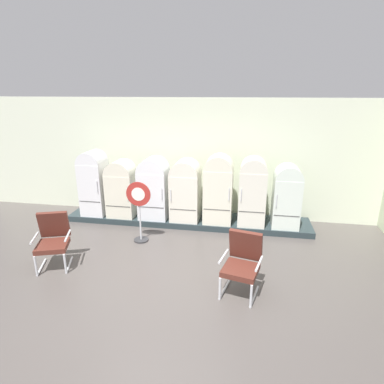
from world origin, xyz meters
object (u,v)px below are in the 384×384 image
(refrigerator_3, at_px, (185,188))
(refrigerator_0, at_px, (94,181))
(refrigerator_2, at_px, (154,186))
(sign_stand, at_px, (139,211))
(refrigerator_5, at_px, (253,189))
(refrigerator_6, at_px, (287,194))
(refrigerator_4, at_px, (218,187))
(armchair_right, at_px, (242,261))
(refrigerator_1, at_px, (122,187))
(armchair_left, at_px, (53,238))

(refrigerator_3, bearing_deg, refrigerator_0, -179.13)
(refrigerator_2, bearing_deg, sign_stand, -90.94)
(refrigerator_5, distance_m, refrigerator_6, 0.77)
(sign_stand, bearing_deg, refrigerator_4, 33.62)
(armchair_right, bearing_deg, refrigerator_3, 119.19)
(sign_stand, bearing_deg, refrigerator_3, 53.84)
(sign_stand, bearing_deg, armchair_right, -33.28)
(refrigerator_1, bearing_deg, refrigerator_0, 179.80)
(refrigerator_0, distance_m, refrigerator_3, 2.31)
(refrigerator_6, xyz_separation_m, armchair_right, (-0.92, -2.49, -0.36))
(refrigerator_0, height_order, refrigerator_2, refrigerator_0)
(refrigerator_0, distance_m, refrigerator_1, 0.73)
(refrigerator_1, distance_m, refrigerator_4, 2.38)
(refrigerator_5, height_order, armchair_right, refrigerator_5)
(refrigerator_5, distance_m, armchair_right, 2.55)
(refrigerator_5, height_order, armchair_left, refrigerator_5)
(armchair_right, bearing_deg, refrigerator_0, 146.20)
(refrigerator_3, height_order, refrigerator_6, refrigerator_3)
(refrigerator_2, bearing_deg, refrigerator_4, -0.03)
(armchair_left, height_order, armchair_right, same)
(refrigerator_1, height_order, refrigerator_5, refrigerator_5)
(refrigerator_6, bearing_deg, refrigerator_3, 179.06)
(refrigerator_4, relative_size, refrigerator_6, 1.12)
(refrigerator_1, xyz_separation_m, refrigerator_3, (1.59, 0.04, 0.04))
(refrigerator_3, bearing_deg, refrigerator_4, -2.43)
(sign_stand, bearing_deg, refrigerator_5, 24.10)
(refrigerator_0, height_order, refrigerator_6, refrigerator_0)
(refrigerator_0, distance_m, refrigerator_4, 3.10)
(refrigerator_1, relative_size, refrigerator_5, 0.89)
(refrigerator_1, bearing_deg, refrigerator_4, 0.10)
(refrigerator_0, xyz_separation_m, refrigerator_4, (3.10, 0.00, 0.00))
(refrigerator_3, bearing_deg, refrigerator_1, -178.65)
(refrigerator_4, height_order, refrigerator_5, refrigerator_4)
(sign_stand, bearing_deg, refrigerator_2, 89.06)
(refrigerator_1, relative_size, refrigerator_4, 0.87)
(armchair_right, bearing_deg, refrigerator_4, 104.07)
(refrigerator_4, bearing_deg, refrigerator_2, 179.97)
(armchair_left, xyz_separation_m, armchair_right, (3.47, -0.24, 0.00))
(refrigerator_4, xyz_separation_m, sign_stand, (-1.58, -1.05, -0.30))
(refrigerator_1, height_order, refrigerator_4, refrigerator_4)
(refrigerator_1, relative_size, sign_stand, 1.04)
(refrigerator_5, bearing_deg, sign_stand, -155.90)
(refrigerator_2, bearing_deg, armchair_left, -119.61)
(refrigerator_0, relative_size, refrigerator_6, 1.11)
(refrigerator_4, distance_m, armchair_left, 3.66)
(refrigerator_4, distance_m, refrigerator_5, 0.78)
(refrigerator_3, bearing_deg, armchair_left, -131.93)
(refrigerator_1, relative_size, refrigerator_3, 0.96)
(armchair_left, bearing_deg, armchair_right, -3.97)
(armchair_left, xyz_separation_m, sign_stand, (1.26, 1.21, 0.15))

